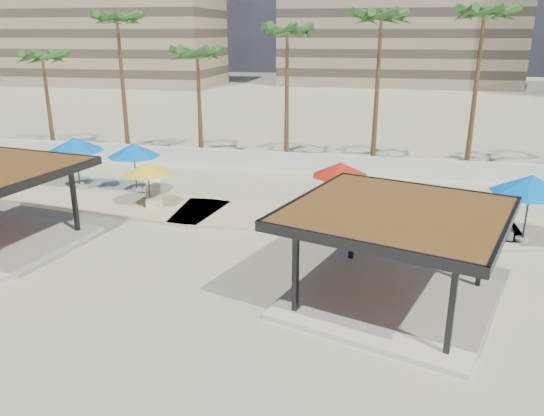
{
  "coord_description": "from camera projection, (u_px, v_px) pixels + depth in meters",
  "views": [
    {
      "loc": [
        4.12,
        -16.85,
        8.59
      ],
      "look_at": [
        -0.67,
        4.17,
        1.4
      ],
      "focal_mm": 35.0,
      "sensor_mm": 36.0,
      "label": 1
    }
  ],
  "objects": [
    {
      "name": "umbrella_f",
      "position": [
        134.0,
        150.0,
        28.92
      ],
      "size": [
        3.83,
        3.83,
        2.63
      ],
      "rotation": [
        0.0,
        0.0,
        -0.37
      ],
      "color": "beige",
      "rests_on": "promenade"
    },
    {
      "name": "pavilion_central",
      "position": [
        394.0,
        247.0,
        17.1
      ],
      "size": [
        8.17,
        8.17,
        3.31
      ],
      "rotation": [
        0.0,
        0.0,
        -0.3
      ],
      "color": "beige",
      "rests_on": "ground"
    },
    {
      "name": "palm_e",
      "position": [
        381.0,
        23.0,
        32.68
      ],
      "size": [
        3.0,
        3.0,
        10.31
      ],
      "color": "brown",
      "rests_on": "ground"
    },
    {
      "name": "ground",
      "position": [
        265.0,
        281.0,
        19.17
      ],
      "size": [
        200.0,
        200.0,
        0.0
      ],
      "primitive_type": "plane",
      "color": "tan",
      "rests_on": "ground"
    },
    {
      "name": "lounger_a",
      "position": [
        154.0,
        197.0,
        27.59
      ],
      "size": [
        1.72,
        2.5,
        0.91
      ],
      "rotation": [
        0.0,
        0.0,
        2.01
      ],
      "color": "silver",
      "rests_on": "promenade"
    },
    {
      "name": "palm_c",
      "position": [
        197.0,
        57.0,
        35.6
      ],
      "size": [
        3.0,
        3.0,
        8.06
      ],
      "color": "brown",
      "rests_on": "ground"
    },
    {
      "name": "palm_d",
      "position": [
        287.0,
        36.0,
        34.65
      ],
      "size": [
        3.0,
        3.0,
        9.5
      ],
      "color": "brown",
      "rests_on": "ground"
    },
    {
      "name": "umbrella_c",
      "position": [
        340.0,
        170.0,
        25.34
      ],
      "size": [
        3.48,
        3.48,
        2.49
      ],
      "rotation": [
        0.0,
        0.0,
        -0.29
      ],
      "color": "beige",
      "rests_on": "promenade"
    },
    {
      "name": "umbrella_a",
      "position": [
        75.0,
        144.0,
        29.62
      ],
      "size": [
        4.04,
        4.04,
        2.81
      ],
      "rotation": [
        0.0,
        0.0,
        0.35
      ],
      "color": "beige",
      "rests_on": "promenade"
    },
    {
      "name": "palm_f",
      "position": [
        484.0,
        20.0,
        31.55
      ],
      "size": [
        3.0,
        3.0,
        10.49
      ],
      "color": "brown",
      "rests_on": "ground"
    },
    {
      "name": "palm_b",
      "position": [
        117.0,
        24.0,
        36.76
      ],
      "size": [
        3.0,
        3.0,
        10.3
      ],
      "color": "brown",
      "rests_on": "ground"
    },
    {
      "name": "umbrella_d",
      "position": [
        531.0,
        185.0,
        21.62
      ],
      "size": [
        4.04,
        4.04,
        2.89
      ],
      "rotation": [
        0.0,
        0.0,
        -0.29
      ],
      "color": "beige",
      "rests_on": "promenade"
    },
    {
      "name": "lounger_c",
      "position": [
        501.0,
        226.0,
        23.47
      ],
      "size": [
        0.94,
        2.41,
        0.89
      ],
      "rotation": [
        0.0,
        0.0,
        1.5
      ],
      "color": "silver",
      "rests_on": "promenade"
    },
    {
      "name": "umbrella_b",
      "position": [
        148.0,
        168.0,
        26.44
      ],
      "size": [
        3.26,
        3.26,
        2.25
      ],
      "rotation": [
        0.0,
        0.0,
        0.36
      ],
      "color": "beige",
      "rests_on": "promenade"
    },
    {
      "name": "palm_a",
      "position": [
        42.0,
        60.0,
        38.42
      ],
      "size": [
        3.0,
        3.0,
        7.7
      ],
      "color": "brown",
      "rests_on": "ground"
    },
    {
      "name": "boundary_wall",
      "position": [
        323.0,
        163.0,
        33.78
      ],
      "size": [
        56.0,
        0.3,
        1.2
      ],
      "primitive_type": "cube",
      "color": "silver",
      "rests_on": "ground"
    },
    {
      "name": "promenade",
      "position": [
        341.0,
        216.0,
        25.82
      ],
      "size": [
        44.45,
        7.97,
        0.24
      ],
      "color": "#C6B284",
      "rests_on": "ground"
    }
  ]
}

